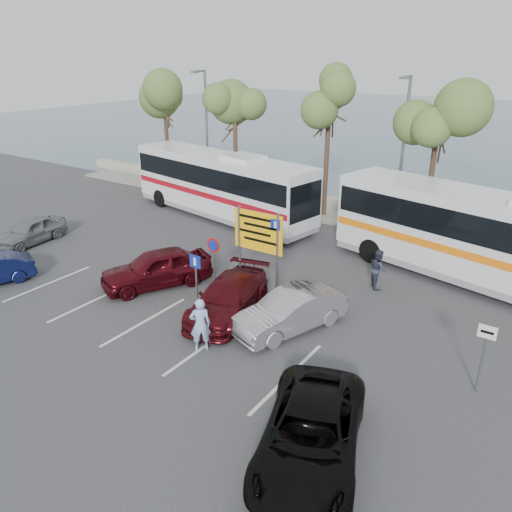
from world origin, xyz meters
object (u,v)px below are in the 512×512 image
Objects in this scene: car_silver_a at (30,231)px; pedestrian_far at (378,269)px; street_lamp_left at (206,128)px; car_maroon at (228,298)px; suv_black at (311,435)px; pedestrian_near at (200,325)px; coach_bus_left at (221,187)px; direction_sign at (258,238)px; car_red at (157,268)px; coach_bus_right at (486,243)px; street_lamp_right at (402,148)px; car_silver_b at (290,311)px.

pedestrian_far is (16.79, 5.00, 0.18)m from car_silver_a.
car_maroon is (11.00, -12.36, -3.91)m from street_lamp_left.
car_silver_a is 0.77× the size of suv_black.
pedestrian_near is (0.71, -2.44, 0.25)m from car_maroon.
street_lamp_left is 0.62× the size of coach_bus_left.
street_lamp_left is at bearing -95.40° from pedestrian_near.
direction_sign is 0.78× the size of car_red.
coach_bus_left is at bearing 174.91° from coach_bus_right.
coach_bus_right is at bearing -39.31° from street_lamp_right.
street_lamp_left reaches higher than car_maroon.
suv_black is (-1.30, -12.68, -1.20)m from coach_bus_right.
suv_black reaches higher than car_maroon.
street_lamp_left is at bearing 29.54° from pedestrian_far.
street_lamp_left reaches higher than suv_black.
street_lamp_left reaches higher than direction_sign.
car_maroon is 1.10× the size of car_silver_b.
coach_bus_right is (7.30, 5.98, -0.52)m from direction_sign.
direction_sign is 0.71× the size of suv_black.
street_lamp_right is 17.91m from suv_black.
street_lamp_left is 19.23m from pedestrian_near.
car_red reaches higher than suv_black.
direction_sign is 13.23m from car_silver_a.
coach_bus_left reaches higher than car_silver_a.
car_red is (-4.00, 0.34, 0.10)m from car_maroon.
car_red is at bearing 162.38° from car_maroon.
street_lamp_left is 19.00m from coach_bus_right.
suv_black is at bearing -45.03° from street_lamp_left.
car_silver_b is (6.50, 0.00, -0.08)m from car_red.
coach_bus_left is 10.61m from car_silver_a.
street_lamp_right is at bearing 79.06° from direction_sign.
coach_bus_left is at bearing 158.20° from car_silver_b.
car_red is 2.75× the size of pedestrian_far.
street_lamp_left is at bearing 73.72° from car_silver_a.
street_lamp_left and street_lamp_right have the same top height.
coach_bus_right is (5.30, -4.34, -2.69)m from street_lamp_right.
car_maroon is (-2.00, -12.36, -3.91)m from street_lamp_right.
street_lamp_left is at bearing 115.94° from suv_black.
suv_black is (10.00, -5.00, -0.09)m from car_red.
car_red is (9.00, 0.00, 0.12)m from car_silver_a.
direction_sign is 1.92× the size of pedestrian_near.
coach_bus_left is 3.01× the size of car_silver_b.
pedestrian_far is at bearing 41.13° from direction_sign.
car_silver_a is 17.52m from pedestrian_far.
car_silver_a is at bearing 146.23° from suv_black.
pedestrian_far is (14.79, -7.02, -3.76)m from street_lamp_left.
street_lamp_right is 12.64m from car_silver_b.
coach_bus_right is 2.92× the size of car_red.
pedestrian_far is at bearing -25.39° from street_lamp_left.
car_red is at bearing 134.41° from suv_black.
street_lamp_left is 1.74× the size of car_red.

